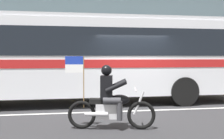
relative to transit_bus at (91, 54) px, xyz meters
name	(u,v)px	position (x,y,z in m)	size (l,w,h in m)	color
ground_plane	(133,108)	(1.34, -1.19, -1.88)	(60.00, 60.00, 0.00)	#2B2B2D
sidewalk_curb	(110,89)	(1.34, 3.91, -1.81)	(28.00, 3.80, 0.15)	#B7B2A8
lane_center_stripe	(137,111)	(1.34, -1.79, -1.88)	(26.60, 0.14, 0.01)	silver
transit_bus	(91,54)	(0.00, 0.00, 0.00)	(11.74, 2.66, 3.22)	silver
motorcycle_with_rider	(110,102)	(0.11, -3.88, -1.22)	(2.16, 0.73, 1.78)	black
fire_hydrant	(65,83)	(-1.01, 2.64, -1.36)	(0.22, 0.30, 0.75)	gold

